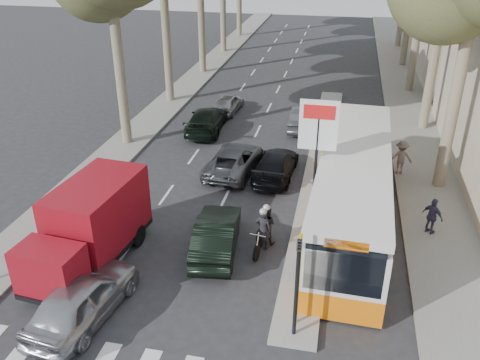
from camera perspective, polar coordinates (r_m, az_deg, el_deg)
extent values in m
plane|color=#28282B|center=(18.17, -3.90, -12.48)|extent=(120.00, 120.00, 0.00)
cube|color=gray|center=(40.38, 18.05, 9.15)|extent=(3.20, 70.00, 0.12)
cube|color=gray|center=(44.66, -4.30, 12.01)|extent=(2.40, 64.00, 0.12)
cube|color=gray|center=(27.01, 9.03, 1.53)|extent=(1.50, 26.00, 0.16)
cylinder|color=yellow|center=(15.85, 6.54, -11.33)|extent=(0.10, 0.10, 3.50)
cylinder|color=yellow|center=(20.89, 8.27, -1.24)|extent=(0.10, 0.10, 3.50)
cylinder|color=yellow|center=(26.34, 9.29, 4.82)|extent=(0.10, 0.10, 3.50)
cylinder|color=black|center=(20.51, 8.42, 0.86)|extent=(0.12, 0.12, 5.20)
cube|color=white|center=(19.72, 8.81, 6.08)|extent=(1.50, 0.10, 2.00)
cube|color=red|center=(19.48, 8.91, 7.53)|extent=(1.20, 0.02, 0.55)
cylinder|color=black|center=(15.55, 6.31, -12.88)|extent=(0.12, 0.12, 3.20)
imported|color=black|center=(14.64, 6.61, -8.37)|extent=(0.16, 0.41, 1.00)
cylinder|color=#6B604C|center=(29.10, -13.32, 11.67)|extent=(0.56, 0.56, 8.40)
cylinder|color=#6B604C|center=(36.28, -8.25, 15.50)|extent=(0.56, 0.56, 8.96)
cylinder|color=#6B604C|center=(43.78, -4.35, 17.07)|extent=(0.56, 0.56, 8.12)
cylinder|color=#6B604C|center=(51.35, -1.93, 19.38)|extent=(0.56, 0.56, 9.52)
cylinder|color=#6B604C|center=(25.06, 22.90, 7.83)|extent=(0.56, 0.56, 8.40)
cylinder|color=#6B604C|center=(32.59, 21.04, 13.00)|extent=(0.56, 0.56, 9.24)
cylinder|color=#6B604C|center=(40.47, 19.17, 14.71)|extent=(0.56, 0.56, 7.84)
cylinder|color=#6B604C|center=(48.22, 18.48, 17.27)|extent=(0.56, 0.56, 8.96)
cylinder|color=#6B604C|center=(56.16, 17.84, 18.27)|extent=(0.56, 0.56, 8.40)
imported|color=#A2A4AA|center=(17.43, -17.24, -12.56)|extent=(2.44, 4.79, 1.56)
imported|color=black|center=(19.79, -2.66, -6.11)|extent=(2.09, 4.61, 1.47)
imported|color=#4B4C52|center=(25.99, -0.68, 2.25)|extent=(2.61, 4.94, 1.32)
imported|color=black|center=(25.55, 4.03, 1.72)|extent=(2.05, 4.61, 1.31)
imported|color=gray|center=(34.62, -1.37, 8.62)|extent=(1.76, 3.81, 1.26)
imported|color=#47484E|center=(31.95, 7.16, 6.93)|extent=(1.56, 4.22, 1.38)
imported|color=black|center=(31.33, -3.81, 6.72)|extent=(2.33, 5.06, 1.43)
cube|color=black|center=(19.85, -16.34, -7.92)|extent=(2.71, 5.98, 0.24)
cylinder|color=black|center=(19.22, -21.87, -10.57)|extent=(0.38, 0.89, 0.87)
cylinder|color=black|center=(18.18, -16.99, -12.03)|extent=(0.38, 0.89, 0.87)
cylinder|color=black|center=(21.57, -16.00, -5.15)|extent=(0.38, 0.89, 0.87)
cylinder|color=black|center=(20.65, -11.46, -6.13)|extent=(0.38, 0.89, 0.87)
cube|color=maroon|center=(17.95, -20.52, -9.37)|extent=(2.25, 1.56, 1.64)
cube|color=black|center=(17.46, -21.84, -9.96)|extent=(1.93, 0.27, 0.87)
cube|color=maroon|center=(19.67, -15.64, -3.49)|extent=(2.62, 4.26, 2.42)
cube|color=orange|center=(22.00, 12.23, -3.49)|extent=(3.19, 12.66, 0.98)
cube|color=silver|center=(21.38, 12.56, -0.46)|extent=(3.19, 12.66, 1.64)
cube|color=black|center=(21.23, 12.65, 0.33)|extent=(3.19, 12.16, 0.93)
cube|color=silver|center=(20.86, 12.89, 2.47)|extent=(3.19, 12.66, 0.33)
cube|color=black|center=(15.94, 11.54, -10.03)|extent=(2.41, 0.15, 1.64)
cube|color=orange|center=(15.39, 11.87, -7.17)|extent=(1.31, 0.11, 0.35)
cylinder|color=black|center=(18.72, 7.69, -9.45)|extent=(0.34, 1.06, 1.05)
cylinder|color=black|center=(18.72, 15.39, -10.29)|extent=(0.34, 1.06, 1.05)
cylinder|color=black|center=(25.42, 9.86, 0.81)|extent=(0.34, 1.06, 1.05)
cylinder|color=black|center=(25.42, 15.45, 0.19)|extent=(0.34, 1.06, 1.05)
cylinder|color=black|center=(19.46, 1.85, -8.18)|extent=(0.19, 0.66, 0.65)
cylinder|color=black|center=(20.68, 3.17, -5.88)|extent=(0.19, 0.66, 0.65)
cylinder|color=silver|center=(19.30, 1.93, -7.13)|extent=(0.12, 0.41, 0.82)
cube|color=black|center=(20.03, 2.58, -6.61)|extent=(0.33, 0.79, 0.31)
cube|color=black|center=(19.72, 2.42, -6.25)|extent=(0.37, 0.50, 0.22)
cube|color=black|center=(20.16, 2.86, -5.65)|extent=(0.37, 0.70, 0.12)
cylinder|color=silver|center=(19.17, 2.01, -6.22)|extent=(0.63, 0.13, 0.04)
imported|color=black|center=(19.79, 2.61, -5.52)|extent=(0.67, 0.49, 1.71)
imported|color=black|center=(20.15, 2.95, -5.06)|extent=(0.83, 0.54, 1.60)
sphere|color=#B2B2B7|center=(19.32, 2.61, -3.59)|extent=(0.29, 0.29, 0.29)
sphere|color=#B2B2B7|center=(19.71, 2.98, -3.14)|extent=(0.29, 0.29, 0.29)
imported|color=#403752|center=(22.01, 20.79, -3.82)|extent=(0.99, 0.95, 1.57)
imported|color=#706054|center=(26.75, 17.62, 2.44)|extent=(1.18, 0.62, 1.75)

